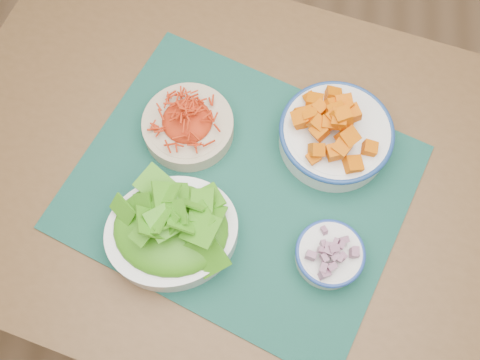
# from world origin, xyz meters

# --- Properties ---
(ground) EXTENTS (4.00, 4.00, 0.00)m
(ground) POSITION_xyz_m (0.00, 0.00, 0.00)
(ground) COLOR #976E49
(ground) RESTS_ON ground
(table) EXTENTS (1.44, 1.13, 0.75)m
(table) POSITION_xyz_m (-0.30, 0.08, 0.66)
(table) COLOR brown
(table) RESTS_ON ground
(placemat) EXTENTS (0.75, 0.68, 0.00)m
(placemat) POSITION_xyz_m (-0.33, 0.05, 0.75)
(placemat) COLOR #0D342B
(placemat) RESTS_ON table
(carrot_bowl) EXTENTS (0.21, 0.21, 0.07)m
(carrot_bowl) POSITION_xyz_m (-0.44, 0.15, 0.79)
(carrot_bowl) COLOR beige
(carrot_bowl) RESTS_ON placemat
(squash_bowl) EXTENTS (0.26, 0.26, 0.10)m
(squash_bowl) POSITION_xyz_m (-0.16, 0.16, 0.80)
(squash_bowl) COLOR white
(squash_bowl) RESTS_ON placemat
(lettuce_bowl) EXTENTS (0.29, 0.27, 0.11)m
(lettuce_bowl) POSITION_xyz_m (-0.44, -0.07, 0.80)
(lettuce_bowl) COLOR white
(lettuce_bowl) RESTS_ON placemat
(onion_bowl) EXTENTS (0.13, 0.13, 0.06)m
(onion_bowl) POSITION_xyz_m (-0.16, -0.07, 0.78)
(onion_bowl) COLOR silver
(onion_bowl) RESTS_ON placemat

